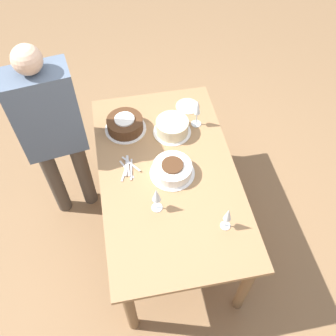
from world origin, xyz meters
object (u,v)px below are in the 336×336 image
at_px(wine_glass_near, 156,196).
at_px(cake_center_white, 172,169).
at_px(cake_front_chocolate, 125,124).
at_px(wine_glass_far, 228,215).
at_px(wine_glass_extra, 197,109).
at_px(person_cutting, 51,127).
at_px(cake_back_decorated, 172,127).

bearing_deg(wine_glass_near, cake_center_white, 149.24).
relative_size(cake_front_chocolate, wine_glass_far, 1.57).
distance_m(cake_front_chocolate, wine_glass_extra, 0.51).
relative_size(wine_glass_near, person_cutting, 0.13).
relative_size(cake_front_chocolate, person_cutting, 0.19).
height_order(cake_center_white, person_cutting, person_cutting).
relative_size(cake_front_chocolate, cake_back_decorated, 1.10).
relative_size(cake_back_decorated, wine_glass_near, 1.35).
relative_size(wine_glass_extra, person_cutting, 0.15).
distance_m(cake_center_white, cake_front_chocolate, 0.51).
bearing_deg(wine_glass_far, person_cutting, -130.48).
height_order(cake_back_decorated, wine_glass_far, wine_glass_far).
bearing_deg(wine_glass_extra, wine_glass_near, -31.78).
xyz_separation_m(wine_glass_near, wine_glass_extra, (-0.63, 0.39, 0.02)).
bearing_deg(wine_glass_extra, cake_center_white, -32.37).
height_order(wine_glass_near, person_cutting, person_cutting).
bearing_deg(cake_back_decorated, wine_glass_near, -19.52).
xyz_separation_m(wine_glass_near, wine_glass_far, (0.20, 0.37, -0.01)).
bearing_deg(cake_center_white, cake_front_chocolate, -150.47).
bearing_deg(person_cutting, cake_front_chocolate, -1.95).
height_order(cake_center_white, cake_back_decorated, cake_back_decorated).
distance_m(wine_glass_near, wine_glass_far, 0.42).
height_order(cake_center_white, cake_front_chocolate, cake_front_chocolate).
height_order(cake_front_chocolate, wine_glass_extra, wine_glass_extra).
relative_size(cake_center_white, wine_glass_near, 1.48).
bearing_deg(cake_center_white, person_cutting, -117.89).
bearing_deg(cake_back_decorated, cake_center_white, -10.89).
height_order(cake_front_chocolate, person_cutting, person_cutting).
relative_size(wine_glass_near, wine_glass_extra, 0.87).
xyz_separation_m(cake_front_chocolate, wine_glass_far, (0.88, 0.48, 0.08)).
xyz_separation_m(cake_front_chocolate, wine_glass_near, (0.68, 0.11, 0.09)).
bearing_deg(wine_glass_far, wine_glass_near, -117.76).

